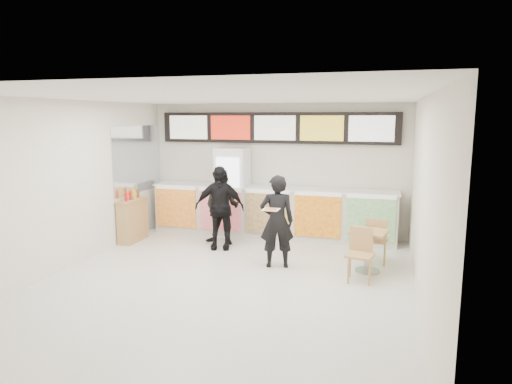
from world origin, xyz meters
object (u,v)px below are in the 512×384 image
at_px(drinks_fridge, 233,191).
at_px(customer_left, 222,207).
at_px(cafe_table, 369,243).
at_px(customer_mid, 219,208).
at_px(customer_main, 277,221).
at_px(condiment_ledge, 133,220).
at_px(service_counter, 271,212).

distance_m(drinks_fridge, customer_left, 0.95).
height_order(drinks_fridge, cafe_table, drinks_fridge).
relative_size(customer_left, customer_mid, 0.93).
height_order(customer_main, customer_mid, customer_mid).
height_order(cafe_table, condiment_ledge, condiment_ledge).
xyz_separation_m(drinks_fridge, customer_mid, (0.15, -1.26, -0.14)).
bearing_deg(cafe_table, service_counter, 151.80).
xyz_separation_m(service_counter, customer_left, (-0.85, -0.91, 0.23)).
distance_m(customer_main, customer_mid, 1.62).
distance_m(customer_main, customer_left, 1.87).
bearing_deg(customer_left, drinks_fridge, 99.58).
relative_size(cafe_table, condiment_ledge, 1.40).
xyz_separation_m(drinks_fridge, customer_left, (0.08, -0.92, -0.20)).
bearing_deg(customer_main, customer_left, -55.78).
bearing_deg(customer_mid, cafe_table, -24.47).
bearing_deg(condiment_ledge, service_counter, 23.70).
xyz_separation_m(service_counter, condiment_ledge, (-2.82, -1.24, -0.10)).
relative_size(customer_left, cafe_table, 1.03).
xyz_separation_m(customer_main, condiment_ledge, (-3.44, 0.82, -0.37)).
height_order(customer_left, condiment_ledge, customer_left).
bearing_deg(customer_mid, customer_main, -42.72).
bearing_deg(service_counter, customer_main, -73.29).
bearing_deg(customer_main, cafe_table, 168.87).
bearing_deg(service_counter, customer_left, -133.15).
height_order(customer_mid, cafe_table, customer_mid).
xyz_separation_m(customer_left, customer_mid, (0.06, -0.34, 0.06)).
bearing_deg(cafe_table, customer_left, 174.45).
xyz_separation_m(customer_mid, cafe_table, (3.01, -0.63, -0.35)).
distance_m(service_counter, customer_mid, 1.50).
xyz_separation_m(customer_left, condiment_ledge, (-1.97, -0.33, -0.33)).
relative_size(service_counter, drinks_fridge, 2.78).
distance_m(drinks_fridge, cafe_table, 3.72).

